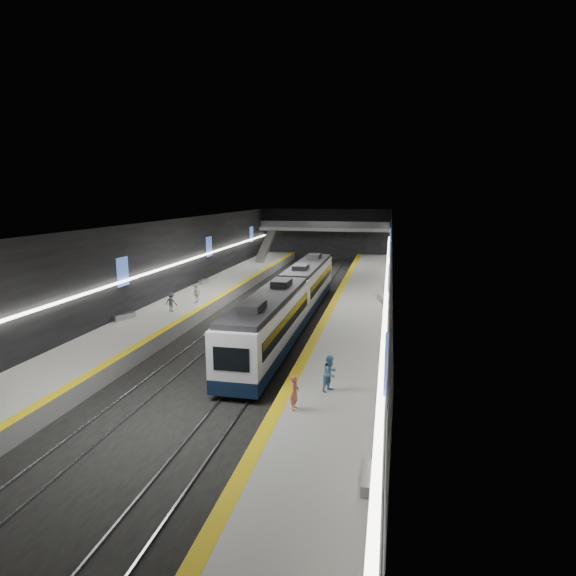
% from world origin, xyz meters
% --- Properties ---
extents(ground, '(70.00, 70.00, 0.00)m').
position_xyz_m(ground, '(0.00, 0.00, 0.00)').
color(ground, black).
rests_on(ground, ground).
extents(ceiling, '(20.00, 70.00, 0.04)m').
position_xyz_m(ceiling, '(0.00, 0.00, 8.00)').
color(ceiling, beige).
rests_on(ceiling, wall_left).
extents(wall_left, '(0.04, 70.00, 8.00)m').
position_xyz_m(wall_left, '(-10.00, 0.00, 4.00)').
color(wall_left, black).
rests_on(wall_left, ground).
extents(wall_right, '(0.04, 70.00, 8.00)m').
position_xyz_m(wall_right, '(10.00, 0.00, 4.00)').
color(wall_right, black).
rests_on(wall_right, ground).
extents(wall_back, '(20.00, 0.04, 8.00)m').
position_xyz_m(wall_back, '(0.00, 35.00, 4.00)').
color(wall_back, black).
rests_on(wall_back, ground).
extents(platform_left, '(5.00, 70.00, 1.00)m').
position_xyz_m(platform_left, '(-7.50, 0.00, 0.50)').
color(platform_left, slate).
rests_on(platform_left, ground).
extents(tile_surface_left, '(5.00, 70.00, 0.02)m').
position_xyz_m(tile_surface_left, '(-7.50, 0.00, 1.01)').
color(tile_surface_left, '#A7A8A3').
rests_on(tile_surface_left, platform_left).
extents(tactile_strip_left, '(0.60, 70.00, 0.02)m').
position_xyz_m(tactile_strip_left, '(-5.30, 0.00, 1.02)').
color(tactile_strip_left, yellow).
rests_on(tactile_strip_left, platform_left).
extents(platform_right, '(5.00, 70.00, 1.00)m').
position_xyz_m(platform_right, '(7.50, 0.00, 0.50)').
color(platform_right, slate).
rests_on(platform_right, ground).
extents(tile_surface_right, '(5.00, 70.00, 0.02)m').
position_xyz_m(tile_surface_right, '(7.50, 0.00, 1.01)').
color(tile_surface_right, '#A7A8A3').
rests_on(tile_surface_right, platform_right).
extents(tactile_strip_right, '(0.60, 70.00, 0.02)m').
position_xyz_m(tactile_strip_right, '(5.30, 0.00, 1.02)').
color(tactile_strip_right, yellow).
rests_on(tactile_strip_right, platform_right).
extents(rails, '(6.52, 70.00, 0.12)m').
position_xyz_m(rails, '(-0.00, 0.00, 0.06)').
color(rails, gray).
rests_on(rails, ground).
extents(train, '(2.69, 30.04, 3.60)m').
position_xyz_m(train, '(2.50, -4.32, 2.20)').
color(train, '#0D1B32').
rests_on(train, ground).
extents(ad_posters, '(19.94, 53.50, 2.20)m').
position_xyz_m(ad_posters, '(-0.00, 1.00, 4.50)').
color(ad_posters, '#4164C5').
rests_on(ad_posters, wall_left).
extents(cove_light_left, '(0.25, 68.60, 0.12)m').
position_xyz_m(cove_light_left, '(-9.80, 0.00, 3.80)').
color(cove_light_left, white).
rests_on(cove_light_left, wall_left).
extents(cove_light_right, '(0.25, 68.60, 0.12)m').
position_xyz_m(cove_light_right, '(9.80, 0.00, 3.80)').
color(cove_light_right, white).
rests_on(cove_light_right, wall_right).
extents(mezzanine_bridge, '(20.00, 3.00, 1.50)m').
position_xyz_m(mezzanine_bridge, '(0.00, 32.93, 5.04)').
color(mezzanine_bridge, gray).
rests_on(mezzanine_bridge, wall_left).
extents(escalator, '(1.20, 7.50, 3.92)m').
position_xyz_m(escalator, '(-7.50, 26.00, 2.90)').
color(escalator, '#99999E').
rests_on(escalator, platform_left).
extents(bench_left_near, '(1.18, 1.84, 0.44)m').
position_xyz_m(bench_left_near, '(-9.50, -8.93, 1.22)').
color(bench_left_near, '#99999E').
rests_on(bench_left_near, platform_left).
extents(bench_left_far, '(0.54, 1.70, 0.41)m').
position_xyz_m(bench_left_far, '(-9.20, 6.18, 1.21)').
color(bench_left_far, '#99999E').
rests_on(bench_left_far, platform_left).
extents(bench_right_near, '(0.53, 1.70, 0.41)m').
position_xyz_m(bench_right_near, '(9.50, -26.28, 1.21)').
color(bench_right_near, '#99999E').
rests_on(bench_right_near, platform_right).
extents(bench_right_far, '(1.08, 2.09, 0.49)m').
position_xyz_m(bench_right_far, '(9.50, 1.14, 1.25)').
color(bench_right_far, '#99999E').
rests_on(bench_right_far, platform_right).
extents(passenger_right_a, '(0.43, 0.61, 1.57)m').
position_xyz_m(passenger_right_a, '(6.09, -21.39, 1.78)').
color(passenger_right_a, '#D1684E').
rests_on(passenger_right_a, platform_right).
extents(passenger_right_b, '(1.01, 1.08, 1.77)m').
position_xyz_m(passenger_right_b, '(7.35, -19.04, 1.88)').
color(passenger_right_b, '#5084AF').
rests_on(passenger_right_b, platform_right).
extents(passenger_left_a, '(0.56, 1.01, 1.63)m').
position_xyz_m(passenger_left_a, '(-6.32, -2.47, 1.81)').
color(passenger_left_a, silver).
rests_on(passenger_left_a, platform_left).
extents(passenger_left_b, '(1.04, 0.66, 1.54)m').
position_xyz_m(passenger_left_b, '(-7.10, -5.85, 1.77)').
color(passenger_left_b, '#42434A').
rests_on(passenger_left_b, platform_left).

